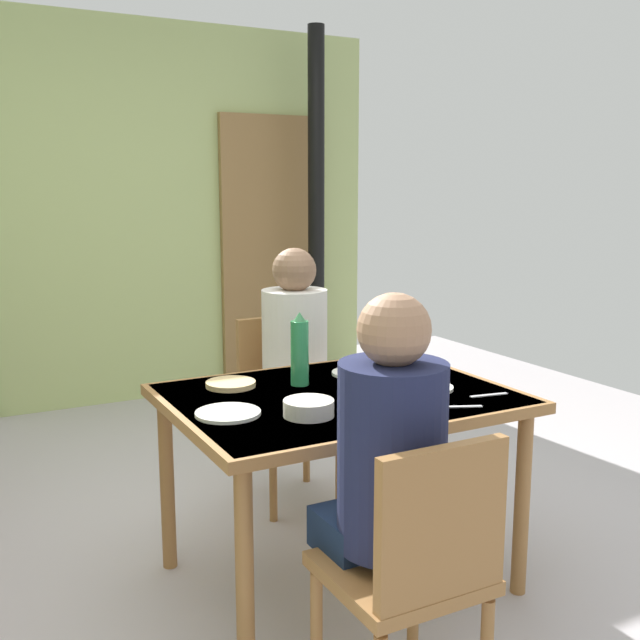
# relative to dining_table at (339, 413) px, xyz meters

# --- Properties ---
(ground_plane) EXTENTS (6.92, 6.92, 0.00)m
(ground_plane) POSITION_rel_dining_table_xyz_m (-0.28, 0.19, -0.67)
(ground_plane) COLOR #B8B1B5
(wall_back) EXTENTS (4.07, 0.10, 2.59)m
(wall_back) POSITION_rel_dining_table_xyz_m (-0.28, 2.86, 0.63)
(wall_back) COLOR #B2C57A
(wall_back) RESTS_ON ground_plane
(door_wooden) EXTENTS (0.80, 0.05, 2.00)m
(door_wooden) POSITION_rel_dining_table_xyz_m (0.99, 2.78, 0.33)
(door_wooden) COLOR olive
(door_wooden) RESTS_ON ground_plane
(stove_pipe_column) EXTENTS (0.12, 0.12, 2.59)m
(stove_pipe_column) POSITION_rel_dining_table_xyz_m (1.22, 2.51, 0.63)
(stove_pipe_column) COLOR black
(stove_pipe_column) RESTS_ON ground_plane
(dining_table) EXTENTS (1.23, 0.94, 0.74)m
(dining_table) POSITION_rel_dining_table_xyz_m (0.00, 0.00, 0.00)
(dining_table) COLOR #9D6B3A
(dining_table) RESTS_ON ground_plane
(chair_near_diner) EXTENTS (0.40, 0.40, 0.87)m
(chair_near_diner) POSITION_rel_dining_table_xyz_m (-0.23, -0.82, -0.17)
(chair_near_diner) COLOR #9D6B3A
(chair_near_diner) RESTS_ON ground_plane
(chair_far_diner) EXTENTS (0.40, 0.40, 0.87)m
(chair_far_diner) POSITION_rel_dining_table_xyz_m (0.16, 0.82, -0.17)
(chair_far_diner) COLOR #9D6B3A
(chair_far_diner) RESTS_ON ground_plane
(person_near_diner) EXTENTS (0.30, 0.37, 0.77)m
(person_near_diner) POSITION_rel_dining_table_xyz_m (-0.23, -0.68, 0.12)
(person_near_diner) COLOR #162544
(person_near_diner) RESTS_ON ground_plane
(person_far_diner) EXTENTS (0.30, 0.37, 0.77)m
(person_far_diner) POSITION_rel_dining_table_xyz_m (0.16, 0.68, 0.12)
(person_far_diner) COLOR silver
(person_far_diner) RESTS_ON ground_plane
(water_bottle_green_near) EXTENTS (0.07, 0.07, 0.28)m
(water_bottle_green_near) POSITION_rel_dining_table_xyz_m (-0.08, 0.17, 0.21)
(water_bottle_green_near) COLOR #28824A
(water_bottle_green_near) RESTS_ON dining_table
(serving_bowl_center) EXTENTS (0.17, 0.17, 0.05)m
(serving_bowl_center) POSITION_rel_dining_table_xyz_m (-0.23, -0.19, 0.10)
(serving_bowl_center) COLOR silver
(serving_bowl_center) RESTS_ON dining_table
(dinner_plate_near_left) EXTENTS (0.20, 0.20, 0.01)m
(dinner_plate_near_left) POSITION_rel_dining_table_xyz_m (0.32, -0.11, 0.08)
(dinner_plate_near_left) COLOR white
(dinner_plate_near_left) RESTS_ON dining_table
(dinner_plate_near_right) EXTENTS (0.22, 0.22, 0.01)m
(dinner_plate_near_right) POSITION_rel_dining_table_xyz_m (0.08, -0.23, 0.08)
(dinner_plate_near_right) COLOR white
(dinner_plate_near_right) RESTS_ON dining_table
(dinner_plate_far_center) EXTENTS (0.19, 0.19, 0.01)m
(dinner_plate_far_center) POSITION_rel_dining_table_xyz_m (0.19, 0.21, 0.08)
(dinner_plate_far_center) COLOR white
(dinner_plate_far_center) RESTS_ON dining_table
(dinner_plate_far_side) EXTENTS (0.22, 0.22, 0.01)m
(dinner_plate_far_side) POSITION_rel_dining_table_xyz_m (-0.46, -0.06, 0.08)
(dinner_plate_far_side) COLOR white
(dinner_plate_far_side) RESTS_ON dining_table
(drinking_glass_by_near_diner) EXTENTS (0.06, 0.06, 0.11)m
(drinking_glass_by_near_diner) POSITION_rel_dining_table_xyz_m (0.02, -0.08, 0.13)
(drinking_glass_by_near_diner) COLOR silver
(drinking_glass_by_near_diner) RESTS_ON dining_table
(bread_plate_sliced) EXTENTS (0.19, 0.19, 0.02)m
(bread_plate_sliced) POSITION_rel_dining_table_xyz_m (-0.32, 0.27, 0.09)
(bread_plate_sliced) COLOR #DBB77A
(bread_plate_sliced) RESTS_ON dining_table
(cutlery_knife_near) EXTENTS (0.07, 0.15, 0.00)m
(cutlery_knife_near) POSITION_rel_dining_table_xyz_m (0.49, 0.25, 0.08)
(cutlery_knife_near) COLOR silver
(cutlery_knife_near) RESTS_ON dining_table
(cutlery_fork_near) EXTENTS (0.15, 0.04, 0.00)m
(cutlery_fork_near) POSITION_rel_dining_table_xyz_m (0.47, -0.29, 0.08)
(cutlery_fork_near) COLOR silver
(cutlery_fork_near) RESTS_ON dining_table
(cutlery_knife_far) EXTENTS (0.14, 0.08, 0.00)m
(cutlery_knife_far) POSITION_rel_dining_table_xyz_m (0.28, -0.35, 0.08)
(cutlery_knife_far) COLOR silver
(cutlery_knife_far) RESTS_ON dining_table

